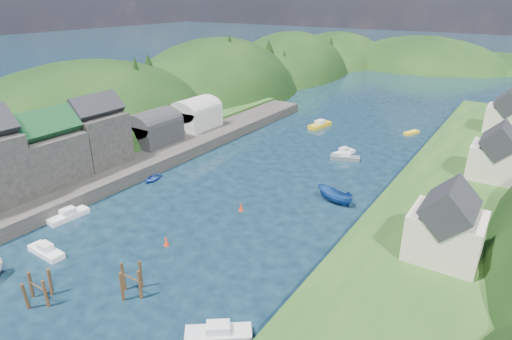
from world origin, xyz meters
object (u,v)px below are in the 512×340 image
Objects in this scene: piling_cluster_far at (132,283)px; channel_buoy_far at (241,208)px; piling_cluster_near at (39,291)px; channel_buoy_near at (166,242)px.

channel_buoy_far is (-1.15, 20.42, -0.85)m from piling_cluster_far.
piling_cluster_near is 3.23× the size of channel_buoy_near.
channel_buoy_near is at bearing -101.22° from channel_buoy_far.
channel_buoy_far is at bearing 78.12° from piling_cluster_near.
piling_cluster_far is 3.45× the size of channel_buoy_far.
piling_cluster_far is at bearing -86.78° from channel_buoy_far.
piling_cluster_near is 3.23× the size of channel_buoy_far.
piling_cluster_near is 26.74m from channel_buoy_far.
channel_buoy_far is at bearing 93.22° from piling_cluster_far.
piling_cluster_far is 20.47m from channel_buoy_far.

